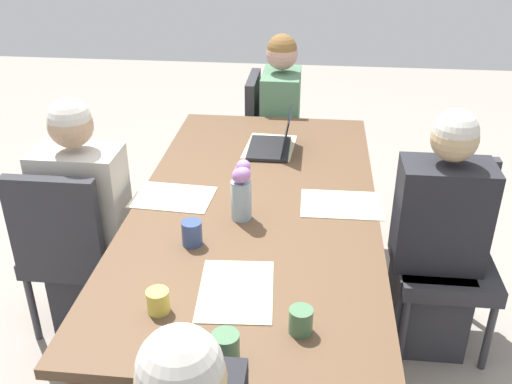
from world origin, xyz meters
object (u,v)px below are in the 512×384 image
at_px(flower_vase, 241,188).
at_px(coffee_mug_near_left, 226,348).
at_px(chair_head_right_right_near, 270,134).
at_px(laptop_head_right_right_near, 274,143).
at_px(person_head_right_right_near, 280,134).
at_px(person_far_left_mid, 87,231).
at_px(person_near_left_far, 436,248).
at_px(chair_far_left_mid, 70,243).
at_px(dining_table, 256,214).
at_px(coffee_mug_centre_left, 301,321).
at_px(coffee_mug_centre_right, 158,301).
at_px(chair_near_left_far, 445,245).
at_px(coffee_mug_near_right, 192,233).

relative_size(flower_vase, coffee_mug_near_left, 2.73).
height_order(chair_head_right_right_near, laptop_head_right_right_near, laptop_head_right_right_near).
bearing_deg(person_head_right_right_near, person_far_left_mid, 147.79).
xyz_separation_m(person_near_left_far, coffee_mug_near_left, (-1.03, 0.81, 0.26)).
bearing_deg(chair_far_left_mid, dining_table, -85.15).
relative_size(coffee_mug_near_left, coffee_mug_centre_left, 1.14).
distance_m(chair_far_left_mid, flower_vase, 0.92).
bearing_deg(coffee_mug_centre_left, laptop_head_right_right_near, 7.83).
bearing_deg(coffee_mug_centre_right, coffee_mug_near_left, -128.10).
xyz_separation_m(chair_near_left_far, coffee_mug_centre_right, (-0.90, 1.13, 0.28)).
height_order(coffee_mug_near_right, coffee_mug_centre_right, coffee_mug_near_right).
bearing_deg(chair_head_right_right_near, coffee_mug_near_left, -178.30).
bearing_deg(chair_near_left_far, coffee_mug_near_left, 141.53).
bearing_deg(chair_far_left_mid, coffee_mug_centre_right, -138.41).
distance_m(chair_near_left_far, coffee_mug_near_left, 1.43).
height_order(person_near_left_far, laptop_head_right_right_near, person_near_left_far).
distance_m(person_far_left_mid, flower_vase, 0.87).
distance_m(coffee_mug_near_right, coffee_mug_centre_left, 0.65).
xyz_separation_m(chair_near_left_far, coffee_mug_centre_left, (-0.95, 0.66, 0.28)).
distance_m(chair_far_left_mid, chair_head_right_right_near, 1.69).
relative_size(chair_far_left_mid, person_near_left_far, 0.75).
bearing_deg(chair_far_left_mid, coffee_mug_near_left, -135.78).
relative_size(person_near_left_far, coffee_mug_centre_right, 14.67).
bearing_deg(chair_near_left_far, coffee_mug_centre_left, 145.25).
bearing_deg(chair_head_right_right_near, chair_far_left_mid, 150.65).
bearing_deg(coffee_mug_near_left, coffee_mug_near_right, 20.38).
xyz_separation_m(chair_head_right_right_near, coffee_mug_near_left, (-2.39, -0.07, 0.29)).
bearing_deg(person_head_right_right_near, coffee_mug_centre_left, -174.41).
bearing_deg(coffee_mug_centre_right, chair_head_right_right_near, -4.92).
distance_m(person_head_right_right_near, coffee_mug_centre_right, 2.16).
bearing_deg(coffee_mug_near_right, person_head_right_right_near, -7.83).
distance_m(coffee_mug_centre_left, coffee_mug_centre_right, 0.48).
xyz_separation_m(laptop_head_right_right_near, coffee_mug_centre_left, (-1.43, -0.20, -0.00)).
bearing_deg(laptop_head_right_right_near, chair_head_right_right_near, 6.44).
height_order(chair_near_left_far, person_near_left_far, person_near_left_far).
bearing_deg(person_near_left_far, coffee_mug_centre_left, 145.61).
height_order(chair_far_left_mid, coffee_mug_centre_right, chair_far_left_mid).
distance_m(dining_table, person_near_left_far, 0.84).
xyz_separation_m(chair_far_left_mid, coffee_mug_centre_right, (-0.72, -0.64, 0.28)).
height_order(person_near_left_far, coffee_mug_centre_right, person_near_left_far).
xyz_separation_m(person_far_left_mid, person_head_right_right_near, (1.34, -0.84, 0.00)).
bearing_deg(dining_table, chair_head_right_right_near, 2.23).
xyz_separation_m(chair_far_left_mid, laptop_head_right_right_near, (0.66, -0.92, 0.28)).
bearing_deg(coffee_mug_near_left, chair_near_left_far, -38.47).
xyz_separation_m(chair_far_left_mid, coffee_mug_centre_left, (-0.77, -1.11, 0.28)).
bearing_deg(flower_vase, chair_near_left_far, -74.82).
bearing_deg(chair_head_right_right_near, coffee_mug_centre_left, -172.67).
bearing_deg(coffee_mug_near_left, chair_head_right_right_near, 1.70).
distance_m(person_head_right_right_near, flower_vase, 1.53).
distance_m(person_far_left_mid, coffee_mug_centre_right, 1.01).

